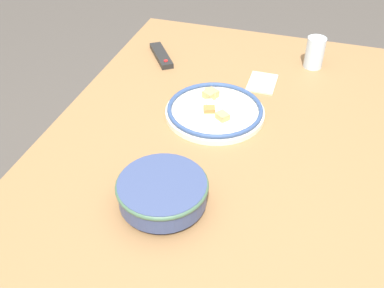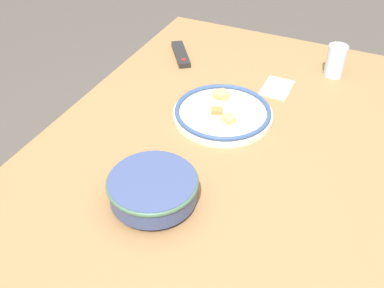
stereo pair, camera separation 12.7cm
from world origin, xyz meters
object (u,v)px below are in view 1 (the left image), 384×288
(food_plate, at_px, (215,111))
(noodle_bowl, at_px, (162,191))
(drinking_glass, at_px, (315,53))
(tv_remote, at_px, (161,55))

(food_plate, bearing_deg, noodle_bowl, 176.84)
(food_plate, xyz_separation_m, drinking_glass, (0.41, -0.27, 0.04))
(food_plate, relative_size, drinking_glass, 2.76)
(noodle_bowl, height_order, drinking_glass, drinking_glass)
(drinking_glass, bearing_deg, food_plate, 146.92)
(food_plate, bearing_deg, tv_remote, 44.06)
(food_plate, height_order, tv_remote, food_plate)
(tv_remote, bearing_deg, noodle_bowl, 75.18)
(food_plate, xyz_separation_m, tv_remote, (0.31, 0.30, -0.01))
(noodle_bowl, relative_size, drinking_glass, 2.00)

